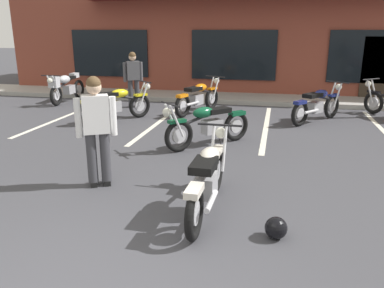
% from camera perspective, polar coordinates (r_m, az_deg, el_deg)
% --- Properties ---
extents(ground_plane, '(80.00, 80.00, 0.00)m').
position_cam_1_polar(ground_plane, '(6.57, -2.42, -4.12)').
color(ground_plane, '#3D3D42').
extents(sidewalk_kerb, '(22.00, 1.80, 0.14)m').
position_cam_1_polar(sidewalk_kerb, '(13.42, 5.55, 6.78)').
color(sidewalk_kerb, '#A8A59E').
rests_on(sidewalk_kerb, ground_plane).
extents(brick_storefront_building, '(17.42, 6.94, 4.17)m').
position_cam_1_polar(brick_storefront_building, '(17.00, 7.42, 15.58)').
color(brick_storefront_building, brown).
rests_on(brick_storefront_building, ground_plane).
extents(painted_stall_lines, '(8.32, 4.80, 0.01)m').
position_cam_1_polar(painted_stall_lines, '(9.94, 2.93, 3.04)').
color(painted_stall_lines, silver).
rests_on(painted_stall_lines, ground_plane).
extents(motorcycle_foreground_classic, '(0.66, 2.11, 0.98)m').
position_cam_1_polar(motorcycle_foreground_classic, '(5.05, 2.33, -4.98)').
color(motorcycle_foreground_classic, black).
rests_on(motorcycle_foreground_classic, ground_plane).
extents(motorcycle_red_sportbike, '(1.49, 1.78, 0.98)m').
position_cam_1_polar(motorcycle_red_sportbike, '(10.53, 17.94, 5.57)').
color(motorcycle_red_sportbike, black).
rests_on(motorcycle_red_sportbike, ground_plane).
extents(motorcycle_black_cruiser, '(1.12, 1.99, 0.98)m').
position_cam_1_polar(motorcycle_black_cruiser, '(11.13, 0.94, 6.92)').
color(motorcycle_black_cruiser, black).
rests_on(motorcycle_black_cruiser, ground_plane).
extents(motorcycle_blue_standard, '(1.54, 1.75, 0.98)m').
position_cam_1_polar(motorcycle_blue_standard, '(10.31, -11.07, 5.84)').
color(motorcycle_blue_standard, black).
rests_on(motorcycle_blue_standard, ground_plane).
extents(motorcycle_orange_scrambler, '(1.63, 1.67, 0.98)m').
position_cam_1_polar(motorcycle_orange_scrambler, '(7.89, 2.35, 2.93)').
color(motorcycle_orange_scrambler, black).
rests_on(motorcycle_orange_scrambler, ground_plane).
extents(motorcycle_cream_vintage, '(0.66, 2.11, 0.98)m').
position_cam_1_polar(motorcycle_cream_vintage, '(13.45, -18.06, 8.05)').
color(motorcycle_cream_vintage, black).
rests_on(motorcycle_cream_vintage, ground_plane).
extents(person_in_black_shirt, '(0.56, 0.42, 1.68)m').
position_cam_1_polar(person_in_black_shirt, '(12.05, -8.64, 9.81)').
color(person_in_black_shirt, black).
rests_on(person_in_black_shirt, ground_plane).
extents(person_by_back_row, '(0.58, 0.40, 1.68)m').
position_cam_1_polar(person_by_back_row, '(5.88, -13.86, 2.66)').
color(person_by_back_row, black).
rests_on(person_by_back_row, ground_plane).
extents(helmet_on_pavement, '(0.26, 0.26, 0.26)m').
position_cam_1_polar(helmet_on_pavement, '(4.63, 12.24, -11.95)').
color(helmet_on_pavement, black).
rests_on(helmet_on_pavement, ground_plane).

